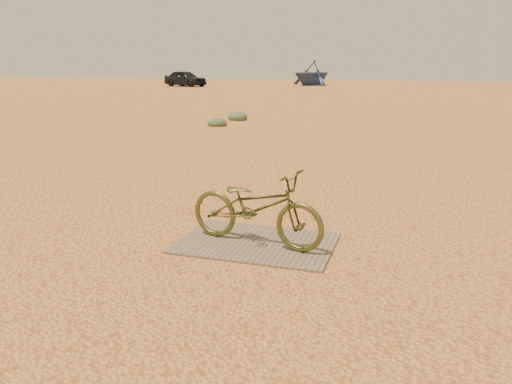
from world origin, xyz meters
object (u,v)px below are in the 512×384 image
(bicycle, at_px, (256,207))
(boat_near_left, at_px, (189,79))
(plywood_board, at_px, (256,243))
(boat_far_left, at_px, (312,73))
(car, at_px, (185,78))

(bicycle, height_order, boat_near_left, boat_near_left)
(plywood_board, height_order, boat_far_left, boat_far_left)
(boat_near_left, bearing_deg, boat_far_left, -3.89)
(car, bearing_deg, bicycle, -133.64)
(plywood_board, height_order, car, car)
(plywood_board, height_order, boat_near_left, boat_near_left)
(bicycle, xyz_separation_m, boat_near_left, (-19.30, 39.46, 0.17))
(plywood_board, distance_m, boat_far_left, 42.53)
(boat_far_left, bearing_deg, plywood_board, -48.48)
(plywood_board, xyz_separation_m, boat_near_left, (-19.29, 39.42, 0.57))
(bicycle, relative_size, boat_far_left, 0.34)
(car, distance_m, boat_far_left, 11.59)
(boat_near_left, height_order, boat_far_left, boat_far_left)
(bicycle, height_order, car, car)
(plywood_board, distance_m, car, 40.56)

